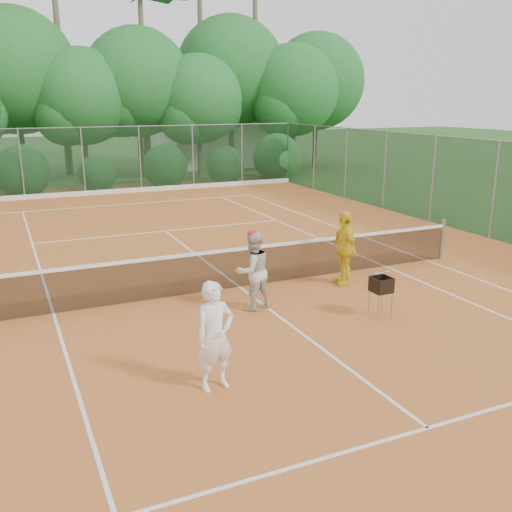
{
  "coord_description": "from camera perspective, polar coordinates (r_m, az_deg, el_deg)",
  "views": [
    {
      "loc": [
        -4.84,
        -11.54,
        4.24
      ],
      "look_at": [
        -0.15,
        -1.2,
        1.1
      ],
      "focal_mm": 40.0,
      "sensor_mm": 36.0,
      "label": 1
    }
  ],
  "objects": [
    {
      "name": "fence_back",
      "position": [
        27.11,
        -14.19,
        9.25
      ],
      "size": [
        18.07,
        0.07,
        3.0
      ],
      "color": "#19381E",
      "rests_on": "clay_court"
    },
    {
      "name": "clay_court",
      "position": [
        13.21,
        -1.57,
        -3.22
      ],
      "size": [
        18.0,
        36.0,
        0.02
      ],
      "primitive_type": "cube",
      "color": "#BB662B",
      "rests_on": "ground"
    },
    {
      "name": "stray_ball_b",
      "position": [
        22.65,
        -12.78,
        4.43
      ],
      "size": [
        0.07,
        0.07,
        0.07
      ],
      "primitive_type": "sphere",
      "color": "#CBD431",
      "rests_on": "clay_court"
    },
    {
      "name": "ground",
      "position": [
        13.21,
        -1.57,
        -3.26
      ],
      "size": [
        120.0,
        120.0,
        0.0
      ],
      "primitive_type": "plane",
      "color": "#23491A",
      "rests_on": "ground"
    },
    {
      "name": "player_white",
      "position": [
        8.51,
        -4.12,
        -7.99
      ],
      "size": [
        0.66,
        0.49,
        1.68
      ],
      "primitive_type": "imported",
      "rotation": [
        0.0,
        0.0,
        0.15
      ],
      "color": "white",
      "rests_on": "clay_court"
    },
    {
      "name": "tennis_net",
      "position": [
        13.05,
        -1.59,
        -1.05
      ],
      "size": [
        11.97,
        0.1,
        1.1
      ],
      "color": "gray",
      "rests_on": "clay_court"
    },
    {
      "name": "stray_ball_a",
      "position": [
        23.95,
        -16.89,
        4.74
      ],
      "size": [
        0.07,
        0.07,
        0.07
      ],
      "primitive_type": "sphere",
      "color": "yellow",
      "rests_on": "clay_court"
    },
    {
      "name": "player_yellow",
      "position": [
        13.39,
        8.8,
        0.8
      ],
      "size": [
        0.55,
        1.07,
        1.74
      ],
      "primitive_type": "imported",
      "rotation": [
        0.0,
        0.0,
        -1.7
      ],
      "color": "yellow",
      "rests_on": "clay_court"
    },
    {
      "name": "tropical_treeline",
      "position": [
        32.38,
        -13.82,
        16.6
      ],
      "size": [
        32.1,
        8.49,
        15.03
      ],
      "color": "brown",
      "rests_on": "ground"
    },
    {
      "name": "player_center_grp",
      "position": [
        11.66,
        -0.34,
        -1.45
      ],
      "size": [
        0.89,
        0.75,
        1.68
      ],
      "color": "beige",
      "rests_on": "clay_court"
    },
    {
      "name": "stray_ball_c",
      "position": [
        22.43,
        -0.29,
        4.71
      ],
      "size": [
        0.07,
        0.07,
        0.07
      ],
      "primitive_type": "sphere",
      "color": "#C8D130",
      "rests_on": "clay_court"
    },
    {
      "name": "court_markings",
      "position": [
        13.21,
        -1.57,
        -3.17
      ],
      "size": [
        11.03,
        23.83,
        0.01
      ],
      "color": "white",
      "rests_on": "clay_court"
    },
    {
      "name": "club_building",
      "position": [
        38.24,
        -3.19,
        11.34
      ],
      "size": [
        8.0,
        5.0,
        3.0
      ],
      "primitive_type": "cube",
      "color": "beige",
      "rests_on": "ground"
    },
    {
      "name": "ball_hopper",
      "position": [
        11.56,
        12.42,
        -2.89
      ],
      "size": [
        0.36,
        0.36,
        0.82
      ],
      "rotation": [
        0.0,
        0.0,
        -0.08
      ],
      "color": "gray",
      "rests_on": "clay_court"
    }
  ]
}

